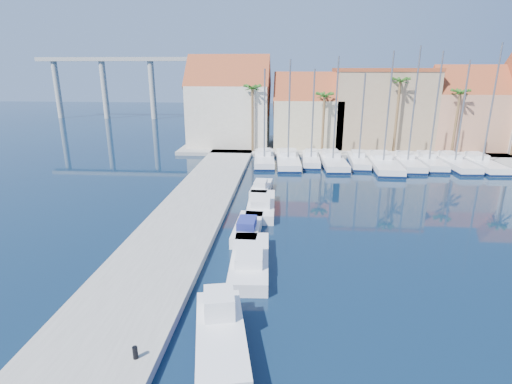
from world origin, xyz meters
TOP-DOWN VIEW (x-y plane):
  - ground at (0.00, 0.00)m, footprint 260.00×260.00m
  - quay_west at (-9.00, 13.50)m, footprint 6.00×77.00m
  - shore_north at (10.00, 48.00)m, footprint 54.00×16.00m
  - bollard at (-6.89, -1.76)m, footprint 0.22×0.22m
  - fishing_boat at (-3.57, -0.31)m, footprint 3.36×6.60m
  - motorboat_west_0 at (-3.02, 7.40)m, footprint 2.67×7.31m
  - motorboat_west_1 at (-3.70, 12.63)m, footprint 2.00×5.82m
  - motorboat_west_2 at (-3.05, 17.87)m, footprint 2.49×7.24m
  - motorboat_west_3 at (-3.41, 23.16)m, footprint 2.05×5.30m
  - sailboat_0 at (-3.94, 36.33)m, footprint 3.16×9.68m
  - sailboat_1 at (-0.84, 36.23)m, footprint 3.41×10.99m
  - sailboat_2 at (2.18, 36.66)m, footprint 2.35×8.32m
  - sailboat_3 at (4.88, 36.19)m, footprint 3.35×10.91m
  - sailboat_4 at (8.25, 36.43)m, footprint 2.54×8.49m
  - sailboat_5 at (11.10, 35.55)m, footprint 3.40×12.02m
  - sailboat_6 at (14.21, 35.99)m, footprint 2.57×9.56m
  - sailboat_7 at (17.02, 36.54)m, footprint 2.46×9.05m
  - sailboat_8 at (20.02, 36.30)m, footprint 3.40×10.33m
  - sailboat_9 at (23.26, 36.17)m, footprint 3.15×9.98m
  - building_0 at (-10.00, 47.00)m, footprint 12.30×9.00m
  - building_1 at (2.00, 47.00)m, footprint 10.30×8.00m
  - building_2 at (13.00, 48.00)m, footprint 14.20×10.20m
  - building_3 at (25.00, 47.00)m, footprint 10.30×8.00m
  - palm_0 at (-6.00, 42.00)m, footprint 2.60×2.60m
  - palm_1 at (4.00, 42.00)m, footprint 2.60×2.60m
  - palm_2 at (14.00, 42.00)m, footprint 2.60×2.60m
  - palm_3 at (22.00, 42.00)m, footprint 2.60×2.60m
  - viaduct at (-39.07, 82.00)m, footprint 48.00×2.20m

SIDE VIEW (x-z plane):
  - ground at x=0.00m, z-range 0.00..0.00m
  - quay_west at x=-9.00m, z-range 0.00..0.50m
  - shore_north at x=10.00m, z-range 0.00..0.50m
  - motorboat_west_1 at x=-3.70m, z-range -0.19..1.21m
  - motorboat_west_3 at x=-3.41m, z-range -0.19..1.21m
  - motorboat_west_0 at x=-3.02m, z-range -0.19..1.21m
  - motorboat_west_2 at x=-3.05m, z-range -0.19..1.21m
  - sailboat_5 at x=11.10m, z-range -6.39..7.54m
  - sailboat_1 at x=-0.84m, z-range -5.94..7.09m
  - sailboat_3 at x=4.88m, z-range -6.10..7.27m
  - sailboat_0 at x=-3.94m, z-range -5.38..6.54m
  - sailboat_8 at x=20.02m, z-range -5.88..7.05m
  - sailboat_4 at x=8.25m, z-range -5.11..6.30m
  - sailboat_2 at x=2.18m, z-range -5.35..6.57m
  - sailboat_9 at x=23.26m, z-range -6.79..8.03m
  - sailboat_6 at x=14.21m, z-range -6.63..7.88m
  - sailboat_7 at x=17.02m, z-range -6.35..7.60m
  - fishing_boat at x=-3.57m, z-range -0.37..1.84m
  - bollard at x=-6.89m, z-range 0.50..1.05m
  - building_1 at x=2.00m, z-range -0.20..10.80m
  - building_3 at x=25.00m, z-range -0.14..11.86m
  - building_2 at x=13.00m, z-range 0.51..12.01m
  - building_0 at x=-10.00m, z-range -0.23..13.27m
  - palm_1 at x=4.00m, z-range 3.56..12.71m
  - palm_3 at x=22.00m, z-range 3.78..13.43m
  - palm_0 at x=-6.00m, z-range 4.00..14.15m
  - palm_2 at x=14.00m, z-range 4.44..15.59m
  - viaduct at x=-39.07m, z-range 3.02..17.47m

